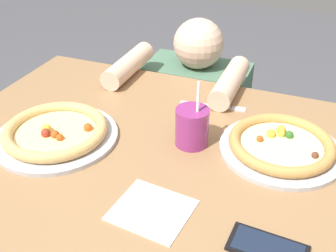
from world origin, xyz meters
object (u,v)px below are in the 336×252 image
pizza_near (56,132)px  diner_seated (194,134)px  cell_phone (268,248)px  drink_cup_colored (192,127)px  pizza_far (281,145)px  fork (216,106)px

pizza_near → diner_seated: bearing=74.2°
diner_seated → cell_phone: bearing=-63.5°
cell_phone → drink_cup_colored: bearing=131.5°
pizza_far → drink_cup_colored: 0.23m
drink_cup_colored → fork: drink_cup_colored is taller
pizza_near → fork: 0.48m
fork → pizza_far: bearing=-36.5°
pizza_far → cell_phone: bearing=-85.6°
drink_cup_colored → diner_seated: drink_cup_colored is taller
drink_cup_colored → diner_seated: bearing=106.5°
pizza_near → cell_phone: 0.62m
drink_cup_colored → diner_seated: (-0.16, 0.54, -0.40)m
diner_seated → fork: bearing=-63.1°
pizza_far → cell_phone: size_ratio=2.04×
drink_cup_colored → cell_phone: 0.38m
fork → diner_seated: size_ratio=0.22×
pizza_far → fork: size_ratio=1.55×
drink_cup_colored → diner_seated: 0.70m
pizza_far → diner_seated: diner_seated is taller
pizza_far → fork: (-0.22, 0.16, -0.02)m
pizza_near → fork: bearing=42.3°
drink_cup_colored → pizza_far: bearing=12.5°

